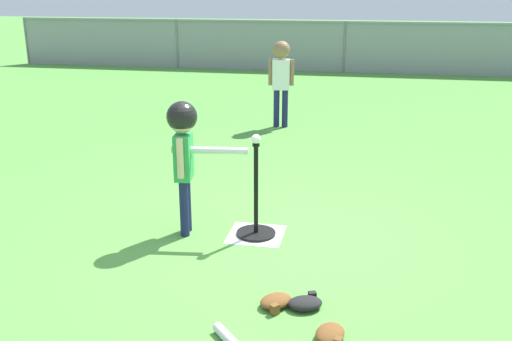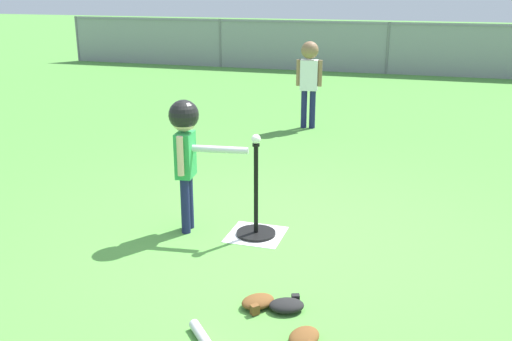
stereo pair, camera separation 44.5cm
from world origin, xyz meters
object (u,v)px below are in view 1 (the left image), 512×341
(batting_tee, at_px, (256,220))
(glove_near_bats, at_px, (305,303))
(glove_by_plate, at_px, (330,334))
(glove_tossed_aside, at_px, (276,301))
(baseball_on_tee, at_px, (256,139))
(batter_child, at_px, (184,141))
(fielder_deep_left, at_px, (281,72))

(batting_tee, relative_size, glove_near_bats, 2.92)
(batting_tee, distance_m, glove_by_plate, 1.51)
(glove_tossed_aside, bearing_deg, glove_near_bats, 4.74)
(batting_tee, xyz_separation_m, glove_by_plate, (0.70, -1.34, -0.09))
(glove_by_plate, bearing_deg, baseball_on_tee, 117.45)
(batter_child, distance_m, glove_tossed_aside, 1.52)
(batter_child, xyz_separation_m, glove_by_plate, (1.25, -1.27, -0.74))
(batter_child, distance_m, fielder_deep_left, 3.79)
(batting_tee, relative_size, baseball_on_tee, 10.38)
(baseball_on_tee, height_order, batter_child, batter_child)
(batting_tee, bearing_deg, batter_child, -173.05)
(fielder_deep_left, distance_m, glove_near_bats, 4.89)
(batter_child, bearing_deg, batting_tee, 6.95)
(glove_near_bats, bearing_deg, batting_tee, 116.66)
(fielder_deep_left, xyz_separation_m, glove_near_bats, (0.89, -4.75, -0.74))
(glove_by_plate, distance_m, glove_tossed_aside, 0.47)
(batting_tee, distance_m, fielder_deep_left, 3.79)
(batting_tee, relative_size, glove_by_plate, 3.02)
(fielder_deep_left, bearing_deg, glove_near_bats, -79.43)
(batting_tee, height_order, glove_by_plate, batting_tee)
(batter_child, relative_size, glove_by_plate, 4.29)
(batter_child, bearing_deg, glove_near_bats, -41.83)
(baseball_on_tee, bearing_deg, fielder_deep_left, 95.67)
(glove_by_plate, bearing_deg, fielder_deep_left, 101.89)
(glove_by_plate, relative_size, glove_tossed_aside, 0.94)
(baseball_on_tee, height_order, fielder_deep_left, fielder_deep_left)
(batting_tee, relative_size, glove_tossed_aside, 2.84)
(baseball_on_tee, relative_size, glove_near_bats, 0.28)
(baseball_on_tee, distance_m, glove_by_plate, 1.69)
(glove_by_plate, bearing_deg, glove_near_bats, 120.02)
(fielder_deep_left, bearing_deg, baseball_on_tee, -84.33)
(baseball_on_tee, xyz_separation_m, glove_near_bats, (0.52, -1.03, -0.77))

